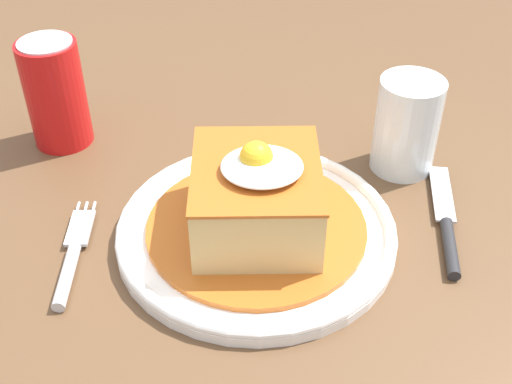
# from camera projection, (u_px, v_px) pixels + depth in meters

# --- Properties ---
(dining_table) EXTENTS (1.38, 0.90, 0.75)m
(dining_table) POSITION_uv_depth(u_px,v_px,m) (219.00, 219.00, 0.82)
(dining_table) COLOR brown
(dining_table) RESTS_ON ground_plane
(main_plate) EXTENTS (0.27, 0.27, 0.02)m
(main_plate) POSITION_uv_depth(u_px,v_px,m) (256.00, 230.00, 0.63)
(main_plate) COLOR white
(main_plate) RESTS_ON dining_table
(sandwich_meal) EXTENTS (0.21, 0.21, 0.10)m
(sandwich_meal) POSITION_uv_depth(u_px,v_px,m) (257.00, 201.00, 0.61)
(sandwich_meal) COLOR #B75B1E
(sandwich_meal) RESTS_ON main_plate
(fork) EXTENTS (0.02, 0.14, 0.01)m
(fork) POSITION_uv_depth(u_px,v_px,m) (71.00, 260.00, 0.61)
(fork) COLOR silver
(fork) RESTS_ON dining_table
(knife) EXTENTS (0.04, 0.17, 0.01)m
(knife) POSITION_uv_depth(u_px,v_px,m) (448.00, 231.00, 0.64)
(knife) COLOR #262628
(knife) RESTS_ON dining_table
(soda_can) EXTENTS (0.07, 0.07, 0.12)m
(soda_can) POSITION_uv_depth(u_px,v_px,m) (55.00, 93.00, 0.73)
(soda_can) COLOR red
(soda_can) RESTS_ON dining_table
(drinking_glass) EXTENTS (0.07, 0.07, 0.10)m
(drinking_glass) POSITION_uv_depth(u_px,v_px,m) (406.00, 131.00, 0.70)
(drinking_glass) COLOR silver
(drinking_glass) RESTS_ON dining_table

